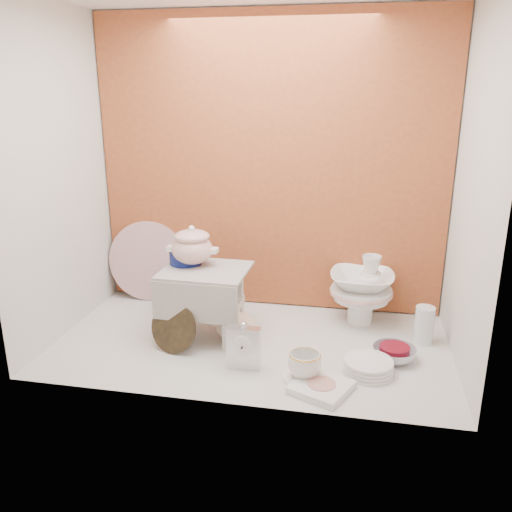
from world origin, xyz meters
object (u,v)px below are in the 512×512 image
Objects in this scene: floral_platter at (148,261)px; soup_tureen at (192,245)px; gold_rim_teacup at (305,365)px; crystal_bowl at (394,354)px; step_stool at (206,302)px; porcelain_tower at (361,289)px; mantel_clock at (244,346)px; dinner_plate_stack at (368,366)px; blue_white_vase at (182,288)px; plush_pig at (235,325)px.

soup_tureen is at bearing -42.64° from floral_platter.
soup_tureen is 0.53× the size of floral_platter.
gold_rim_teacup is 0.71× the size of crystal_bowl.
soup_tureen reaches higher than step_stool.
floral_platter reaches higher than step_stool.
gold_rim_teacup reaches higher than crystal_bowl.
floral_platter reaches higher than porcelain_tower.
soup_tureen is 0.86m from porcelain_tower.
porcelain_tower is at bearing 112.23° from crystal_bowl.
mantel_clock is at bearing -163.08° from crystal_bowl.
soup_tureen is 0.55m from floral_platter.
mantel_clock is at bearing -44.01° from floral_platter.
gold_rim_teacup is 0.28m from dinner_plate_stack.
soup_tureen is 0.88× the size of blue_white_vase.
soup_tureen is at bearing -56.38° from blue_white_vase.
step_stool is at bearing 174.55° from crystal_bowl.
soup_tureen is 0.38m from blue_white_vase.
soup_tureen is (-0.07, 0.05, 0.26)m from step_stool.
blue_white_vase is at bearing 154.30° from dinner_plate_stack.
porcelain_tower is (0.22, 0.60, 0.11)m from gold_rim_teacup.
floral_platter is 0.29m from blue_white_vase.
plush_pig reaches higher than gold_rim_teacup.
mantel_clock reaches higher than gold_rim_teacup.
dinner_plate_stack is at bearing 21.42° from gold_rim_teacup.
step_stool is 1.68× the size of soup_tureen.
plush_pig is at bearing 162.86° from dinner_plate_stack.
soup_tureen is 0.65× the size of porcelain_tower.
step_stool is 0.60m from gold_rim_teacup.
floral_platter is (-0.37, 0.34, -0.21)m from soup_tureen.
mantel_clock is at bearing -130.39° from porcelain_tower.
soup_tureen reaches higher than plush_pig.
dinner_plate_stack is (0.76, -0.22, -0.14)m from step_stool.
porcelain_tower is at bearing 94.51° from dinner_plate_stack.
mantel_clock reaches higher than plush_pig.
crystal_bowl is (1.31, -0.47, -0.19)m from floral_platter.
step_stool is 2.07× the size of crystal_bowl.
soup_tureen is at bearing -163.12° from porcelain_tower.
dinner_plate_stack is (0.52, 0.06, -0.07)m from mantel_clock.
floral_platter reaches higher than mantel_clock.
step_stool reaches higher than blue_white_vase.
gold_rim_teacup is (0.57, -0.36, -0.36)m from soup_tureen.
soup_tureen is 0.42m from plush_pig.
soup_tureen reaches higher than floral_platter.
plush_pig is 1.89× the size of gold_rim_teacup.
blue_white_vase is 1.30× the size of mantel_clock.
crystal_bowl is at bearing 32.65° from gold_rim_teacup.
plush_pig is at bearing -35.32° from floral_platter.
porcelain_tower reaches higher than blue_white_vase.
soup_tureen reaches higher than gold_rim_teacup.
gold_rim_teacup is at bearing -32.38° from soup_tureen.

